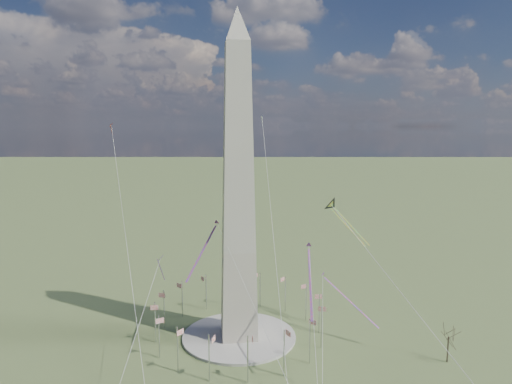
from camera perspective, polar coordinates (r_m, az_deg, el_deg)
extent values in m
plane|color=#425329|center=(152.24, -2.13, -17.70)|extent=(2000.00, 2000.00, 0.00)
cylinder|color=#9D9A8F|center=(152.07, -2.13, -17.56)|extent=(36.00, 36.00, 0.80)
pyramid|color=beige|center=(140.08, -2.35, 20.28)|extent=(9.90, 9.90, 10.00)
cylinder|color=silver|center=(153.74, 7.90, -14.84)|extent=(0.36, 0.36, 13.00)
cube|color=red|center=(152.93, 7.81, -12.83)|extent=(2.40, 0.08, 1.50)
cylinder|color=silver|center=(162.19, 6.27, -13.56)|extent=(0.36, 0.36, 13.00)
cube|color=red|center=(161.30, 6.02, -11.66)|extent=(2.25, 0.99, 1.50)
cylinder|color=silver|center=(168.75, 3.69, -12.64)|extent=(0.36, 0.36, 13.00)
cube|color=red|center=(167.64, 3.33, -10.85)|extent=(1.75, 1.75, 1.50)
cylinder|color=silver|center=(172.68, 0.51, -12.13)|extent=(0.36, 0.36, 13.00)
cube|color=red|center=(171.24, 0.09, -10.42)|extent=(0.99, 2.25, 1.50)
cylinder|color=silver|center=(173.58, -2.90, -12.03)|extent=(0.36, 0.36, 13.00)
cube|color=red|center=(171.73, -3.36, -10.38)|extent=(0.08, 2.40, 1.50)
cylinder|color=silver|center=(171.34, -6.25, -12.34)|extent=(0.36, 0.36, 13.00)
cube|color=red|center=(169.08, -6.69, -10.73)|extent=(0.99, 2.25, 1.50)
cylinder|color=silver|center=(166.20, -9.21, -13.07)|extent=(0.36, 0.36, 13.00)
cube|color=red|center=(163.54, -9.59, -11.45)|extent=(1.75, 1.75, 1.50)
cylinder|color=silver|center=(158.71, -11.41, -14.17)|extent=(0.36, 0.36, 13.00)
cube|color=red|center=(155.70, -11.69, -12.54)|extent=(2.25, 0.99, 1.50)
cylinder|color=silver|center=(149.76, -12.48, -15.61)|extent=(0.36, 0.36, 13.00)
cube|color=red|center=(146.51, -12.60, -13.92)|extent=(2.40, 0.08, 1.50)
cylinder|color=silver|center=(140.56, -12.03, -17.25)|extent=(0.36, 0.36, 13.00)
cube|color=red|center=(137.24, -11.93, -15.46)|extent=(2.25, 0.99, 1.50)
cylinder|color=silver|center=(132.61, -9.79, -18.82)|extent=(0.36, 0.36, 13.00)
cube|color=red|center=(129.42, -9.44, -16.91)|extent=(1.75, 1.75, 1.50)
cylinder|color=silver|center=(127.45, -5.88, -19.92)|extent=(0.36, 0.36, 13.00)
cube|color=red|center=(124.62, -5.33, -17.86)|extent=(0.99, 2.25, 1.50)
cylinder|color=silver|center=(126.24, -1.04, -20.17)|extent=(0.36, 0.36, 13.00)
cube|color=red|center=(123.93, -0.42, -17.98)|extent=(0.08, 2.40, 1.50)
cylinder|color=silver|center=(129.26, 3.52, -19.46)|extent=(0.36, 0.36, 13.00)
cube|color=red|center=(127.53, 4.05, -17.21)|extent=(0.99, 2.25, 1.50)
cylinder|color=silver|center=(135.80, 6.74, -18.07)|extent=(0.36, 0.36, 13.00)
cube|color=red|center=(134.57, 7.07, -15.84)|extent=(1.75, 1.75, 1.50)
cylinder|color=silver|center=(144.48, 8.17, -16.41)|extent=(0.36, 0.36, 13.00)
cube|color=red|center=(143.56, 8.28, -14.28)|extent=(2.25, 0.99, 1.50)
cylinder|color=#403126|center=(147.15, 22.85, -17.68)|extent=(0.38, 0.38, 7.63)
cube|color=orange|center=(153.26, 11.83, -4.18)|extent=(8.38, 12.49, 10.27)
cube|color=orange|center=(151.82, 11.40, -4.29)|extent=(8.38, 12.49, 10.27)
cube|color=#491B7B|center=(145.57, -11.85, -8.11)|extent=(2.03, 2.90, 2.19)
cube|color=#F03C25|center=(146.62, -11.80, -9.47)|extent=(2.14, 2.16, 7.56)
cube|color=#F03C25|center=(126.22, 6.79, -11.17)|extent=(4.56, 20.45, 12.98)
cube|color=#F03C25|center=(137.41, -6.79, -7.49)|extent=(9.65, 17.53, 12.22)
cube|color=#F03C25|center=(149.54, 11.75, -13.30)|extent=(13.83, 14.16, 12.02)
cube|color=#BA3315|center=(179.90, -17.65, 8.03)|extent=(1.17, 1.99, 1.73)
cube|color=#BA3315|center=(179.90, -17.62, 7.42)|extent=(0.70, 1.49, 3.96)
cube|color=silver|center=(188.37, 0.74, 9.45)|extent=(1.14, 1.79, 1.46)
cube|color=silver|center=(188.34, 0.74, 8.97)|extent=(0.80, 1.23, 3.33)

